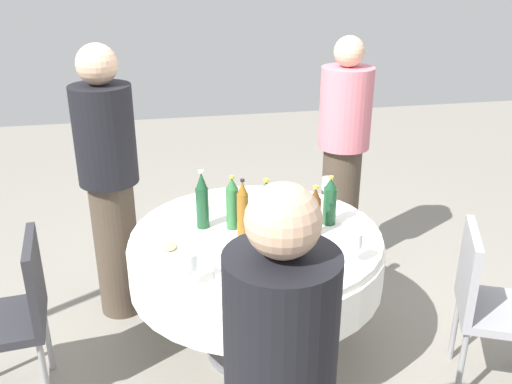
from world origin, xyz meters
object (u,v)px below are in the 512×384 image
object	(u,v)px
wine_glass_east	(327,185)
chair_far	(486,298)
bottle_green_north	(263,218)
plate_outer	(169,249)
bottle_green_front	(266,208)
wine_glass_far	(355,241)
person_front	(110,181)
dining_table	(256,258)
bottle_amber_far	(243,210)
wine_glass_outer	(190,262)
bottle_green_east	(232,204)
plate_mid	(284,205)
wine_glass_rear	(232,201)
wine_glass_near	(240,196)
plate_west	(293,266)
chair_near	(17,309)
bottle_dark_green_inner	(202,201)
bottle_brown_near	(315,212)
bottle_dark_green_rear	(330,202)
person_north	(343,153)

from	to	relation	value
wine_glass_east	chair_far	world-z (taller)	wine_glass_east
bottle_green_north	plate_outer	xyz separation A→B (m)	(0.00, -0.47, -0.13)
bottle_green_front	wine_glass_east	bearing A→B (deg)	125.01
wine_glass_far	person_front	size ratio (longest dim) A/B	0.09
dining_table	bottle_amber_far	distance (m)	0.30
dining_table	wine_glass_outer	distance (m)	0.63
bottle_green_front	wine_glass_far	distance (m)	0.52
bottle_green_east	plate_mid	world-z (taller)	bottle_green_east
wine_glass_rear	wine_glass_near	distance (m)	0.11
wine_glass_east	chair_far	bearing A→B (deg)	36.57
bottle_amber_far	wine_glass_outer	xyz separation A→B (m)	(0.43, -0.31, -0.03)
wine_glass_near	plate_west	distance (m)	0.68
bottle_amber_far	plate_mid	bearing A→B (deg)	136.19
wine_glass_far	plate_outer	size ratio (longest dim) A/B	0.76
wine_glass_outer	chair_far	bearing A→B (deg)	88.23
wine_glass_east	plate_west	bearing A→B (deg)	-29.22
wine_glass_east	chair_near	bearing A→B (deg)	-75.45
bottle_dark_green_inner	wine_glass_near	world-z (taller)	bottle_dark_green_inner
person_front	wine_glass_east	bearing A→B (deg)	-65.04
bottle_dark_green_inner	bottle_brown_near	world-z (taller)	bottle_dark_green_inner
wine_glass_rear	plate_mid	xyz separation A→B (m)	(-0.10, 0.32, -0.10)
bottle_green_north	plate_outer	size ratio (longest dim) A/B	1.42
bottle_brown_near	chair_far	xyz separation A→B (m)	(0.41, 0.77, -0.35)
bottle_green_north	bottle_amber_far	world-z (taller)	bottle_amber_far
bottle_dark_green_rear	chair_near	distance (m)	1.64
bottle_dark_green_rear	person_north	bearing A→B (deg)	156.25
dining_table	bottle_green_east	distance (m)	0.32
bottle_green_north	bottle_green_east	size ratio (longest dim) A/B	0.99
bottle_dark_green_inner	dining_table	bearing A→B (deg)	63.73
bottle_amber_far	plate_west	distance (m)	0.42
bottle_green_front	bottle_brown_near	distance (m)	0.25
bottle_green_front	bottle_green_east	xyz separation A→B (m)	(-0.08, -0.16, -0.00)
dining_table	wine_glass_rear	bearing A→B (deg)	-155.09
bottle_green_front	plate_west	xyz separation A→B (m)	(0.38, 0.05, -0.13)
bottle_dark_green_rear	bottle_green_east	bearing A→B (deg)	-95.31
wine_glass_east	plate_mid	xyz separation A→B (m)	(0.01, -0.25, -0.11)
wine_glass_outer	chair_near	distance (m)	0.93
bottle_green_north	plate_west	xyz separation A→B (m)	(0.27, 0.09, -0.13)
wine_glass_near	wine_glass_far	xyz separation A→B (m)	(0.67, 0.43, 0.02)
bottle_green_front	bottle_dark_green_rear	distance (m)	0.36
bottle_green_front	bottle_green_east	size ratio (longest dim) A/B	1.00
bottle_amber_far	wine_glass_far	bearing A→B (deg)	51.24
chair_far	wine_glass_far	bearing A→B (deg)	-73.98
bottle_green_north	wine_glass_outer	world-z (taller)	bottle_green_north
bottle_green_front	plate_mid	size ratio (longest dim) A/B	1.48
wine_glass_east	bottle_green_north	bearing A→B (deg)	-48.84
wine_glass_rear	chair_far	bearing A→B (deg)	59.57
wine_glass_near	plate_outer	xyz separation A→B (m)	(0.40, -0.42, -0.08)
bottle_green_east	chair_near	distance (m)	1.16
plate_mid	person_north	bearing A→B (deg)	135.23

